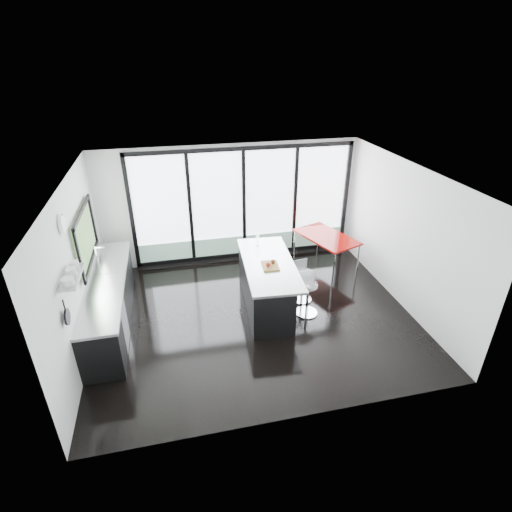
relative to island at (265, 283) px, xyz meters
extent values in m
cube|color=black|center=(-0.29, -0.37, -0.48)|extent=(6.00, 5.00, 0.00)
cube|color=white|center=(-0.29, -0.37, 2.32)|extent=(6.00, 5.00, 0.00)
cube|color=silver|center=(-0.29, 2.13, 0.92)|extent=(6.00, 0.00, 2.80)
cube|color=white|center=(0.01, 2.10, 0.92)|extent=(5.00, 0.02, 2.50)
cube|color=slate|center=(0.01, 2.06, -0.11)|extent=(5.00, 0.02, 0.44)
cube|color=black|center=(-1.24, 2.06, 0.92)|extent=(0.08, 0.04, 2.50)
cube|color=black|center=(0.01, 2.06, 0.92)|extent=(0.08, 0.04, 2.50)
cube|color=black|center=(1.26, 2.06, 0.92)|extent=(0.08, 0.04, 2.50)
cube|color=silver|center=(-0.29, -2.87, 0.92)|extent=(6.00, 0.00, 2.80)
cube|color=silver|center=(-3.29, -0.37, 0.92)|extent=(0.00, 5.00, 2.80)
cube|color=#446836|center=(-3.26, 0.53, 1.12)|extent=(0.02, 1.60, 0.90)
cube|color=#AAADAF|center=(-3.16, -1.22, 1.27)|extent=(0.25, 0.80, 0.03)
cylinder|color=white|center=(-3.26, -0.67, 1.87)|extent=(0.04, 0.30, 0.30)
cylinder|color=black|center=(-3.23, -1.62, 0.87)|extent=(0.03, 0.24, 0.24)
cube|color=silver|center=(2.71, -0.37, 0.92)|extent=(0.00, 5.00, 2.80)
cube|color=black|center=(-2.97, 0.03, -0.04)|extent=(0.65, 3.20, 0.87)
cube|color=#AAADAF|center=(-2.97, 0.03, 0.42)|extent=(0.69, 3.24, 0.05)
cube|color=#AAADAF|center=(-2.97, 0.53, 0.42)|extent=(0.45, 0.48, 0.06)
cylinder|color=silver|center=(-3.12, 0.53, 0.66)|extent=(0.02, 0.02, 0.44)
cube|color=#AAADAF|center=(-2.65, -0.72, -0.06)|extent=(0.03, 0.60, 0.80)
cube|color=black|center=(-0.01, 0.00, -0.03)|extent=(0.93, 2.29, 0.89)
cube|color=#AAADAF|center=(0.08, -0.01, 0.43)|extent=(1.13, 2.37, 0.05)
cube|color=olive|center=(0.06, -0.16, 0.48)|extent=(0.33, 0.43, 0.03)
sphere|color=maroon|center=(0.01, -0.21, 0.54)|extent=(0.10, 0.10, 0.09)
sphere|color=#532914|center=(0.13, -0.11, 0.53)|extent=(0.09, 0.09, 0.09)
cylinder|color=silver|center=(0.03, 0.77, 0.60)|extent=(0.08, 0.08, 0.29)
cylinder|color=silver|center=(0.72, -0.52, -0.14)|extent=(0.46, 0.46, 0.68)
cylinder|color=silver|center=(0.78, -0.04, -0.14)|extent=(0.49, 0.49, 0.67)
cube|color=maroon|center=(1.76, 1.19, -0.08)|extent=(1.30, 1.69, 0.80)
camera|label=1|loc=(-1.68, -6.58, 4.19)|focal=28.00mm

